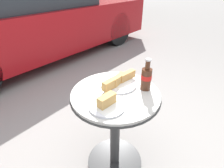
{
  "coord_description": "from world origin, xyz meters",
  "views": [
    {
      "loc": [
        -0.72,
        -0.56,
        1.31
      ],
      "look_at": [
        0.0,
        0.03,
        0.74
      ],
      "focal_mm": 28.0,
      "sensor_mm": 36.0,
      "label": 1
    }
  ],
  "objects_px": {
    "lunch_plate_near": "(118,82)",
    "lunch_plate_far": "(107,104)",
    "parked_car": "(34,21)",
    "cola_bottle_left": "(146,78)",
    "bistro_table": "(115,120)"
  },
  "relations": [
    {
      "from": "lunch_plate_near",
      "to": "lunch_plate_far",
      "type": "bearing_deg",
      "value": -157.82
    },
    {
      "from": "parked_car",
      "to": "cola_bottle_left",
      "type": "bearing_deg",
      "value": -105.84
    },
    {
      "from": "lunch_plate_near",
      "to": "parked_car",
      "type": "height_order",
      "value": "parked_car"
    },
    {
      "from": "cola_bottle_left",
      "to": "parked_car",
      "type": "height_order",
      "value": "parked_car"
    },
    {
      "from": "cola_bottle_left",
      "to": "parked_car",
      "type": "xyz_separation_m",
      "value": [
        0.78,
        2.75,
        -0.13
      ]
    },
    {
      "from": "bistro_table",
      "to": "cola_bottle_left",
      "type": "relative_size",
      "value": 3.33
    },
    {
      "from": "lunch_plate_near",
      "to": "lunch_plate_far",
      "type": "relative_size",
      "value": 1.42
    },
    {
      "from": "bistro_table",
      "to": "lunch_plate_near",
      "type": "bearing_deg",
      "value": 25.72
    },
    {
      "from": "lunch_plate_near",
      "to": "cola_bottle_left",
      "type": "bearing_deg",
      "value": -66.1
    },
    {
      "from": "bistro_table",
      "to": "parked_car",
      "type": "height_order",
      "value": "parked_car"
    },
    {
      "from": "bistro_table",
      "to": "lunch_plate_far",
      "type": "xyz_separation_m",
      "value": [
        -0.14,
        -0.05,
        0.25
      ]
    },
    {
      "from": "cola_bottle_left",
      "to": "lunch_plate_near",
      "type": "xyz_separation_m",
      "value": [
        -0.07,
        0.16,
        -0.06
      ]
    },
    {
      "from": "lunch_plate_near",
      "to": "parked_car",
      "type": "bearing_deg",
      "value": 71.78
    },
    {
      "from": "lunch_plate_far",
      "to": "parked_car",
      "type": "relative_size",
      "value": 0.05
    },
    {
      "from": "cola_bottle_left",
      "to": "lunch_plate_far",
      "type": "xyz_separation_m",
      "value": [
        -0.29,
        0.07,
        -0.06
      ]
    }
  ]
}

